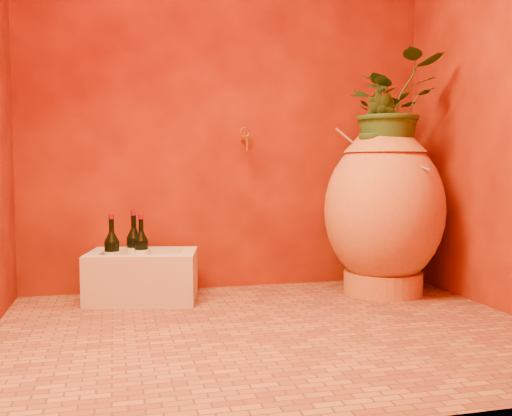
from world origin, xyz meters
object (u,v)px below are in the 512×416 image
object	(u,v)px
wine_bottle_b	(141,252)
amphora	(384,209)
stone_basin	(143,277)
wine_bottle_c	(134,250)
wine_bottle_a	(112,254)
wall_tap	(245,138)

from	to	relation	value
wine_bottle_b	amphora	bearing A→B (deg)	-7.66
stone_basin	wine_bottle_c	xyz separation A→B (m)	(-0.04, 0.07, 0.14)
wine_bottle_a	wall_tap	bearing A→B (deg)	14.81
stone_basin	wine_bottle_b	world-z (taller)	wine_bottle_b
wine_bottle_a	wine_bottle_b	bearing A→B (deg)	23.48
wine_bottle_c	amphora	bearing A→B (deg)	-9.02
wine_bottle_a	wine_bottle_c	distance (m)	0.16
amphora	wine_bottle_a	xyz separation A→B (m)	(-1.56, 0.12, -0.23)
amphora	stone_basin	world-z (taller)	amphora
wine_bottle_a	wall_tap	distance (m)	1.05
stone_basin	wall_tap	distance (m)	1.03
amphora	wall_tap	xyz separation A→B (m)	(-0.77, 0.33, 0.43)
stone_basin	wine_bottle_a	distance (m)	0.22
amphora	wine_bottle_b	bearing A→B (deg)	172.34
wine_bottle_c	wine_bottle_b	bearing A→B (deg)	-45.44
stone_basin	wall_tap	world-z (taller)	wall_tap
wine_bottle_b	wall_tap	bearing A→B (deg)	12.48
wine_bottle_b	wall_tap	world-z (taller)	wall_tap
wall_tap	wine_bottle_b	bearing A→B (deg)	-167.52
wine_bottle_a	wall_tap	size ratio (longest dim) A/B	2.28
wine_bottle_a	amphora	bearing A→B (deg)	-4.34
amphora	wine_bottle_c	world-z (taller)	amphora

